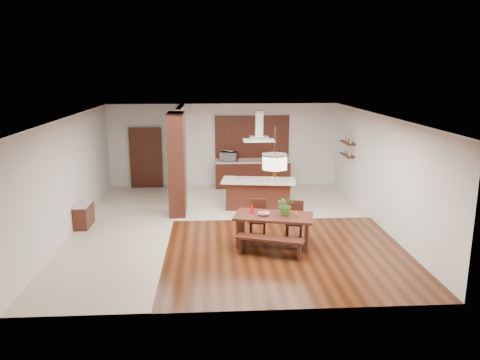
{
  "coord_description": "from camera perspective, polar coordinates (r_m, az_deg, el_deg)",
  "views": [
    {
      "loc": [
        -0.43,
        -11.78,
        4.03
      ],
      "look_at": [
        0.3,
        0.0,
        1.25
      ],
      "focal_mm": 35.0,
      "sensor_mm": 36.0,
      "label": 1
    }
  ],
  "objects": [
    {
      "name": "shelf_lower",
      "position": [
        15.24,
        12.91,
        2.98
      ],
      "size": [
        0.26,
        0.9,
        0.04
      ],
      "primitive_type": "cube",
      "color": "black",
      "rests_on": "room_shell"
    },
    {
      "name": "hallway_doorway",
      "position": [
        16.61,
        -11.36,
        2.66
      ],
      "size": [
        1.1,
        0.2,
        2.1
      ],
      "primitive_type": "cube",
      "color": "black",
      "rests_on": "ground"
    },
    {
      "name": "microwave",
      "position": [
        16.24,
        -1.37,
        2.89
      ],
      "size": [
        0.66,
        0.54,
        0.31
      ],
      "primitive_type": "imported",
      "rotation": [
        0.0,
        0.0,
        -0.31
      ],
      "color": "#AFB1B6",
      "rests_on": "rear_counter"
    },
    {
      "name": "napkin_cone",
      "position": [
        11.01,
        1.46,
        -3.46
      ],
      "size": [
        0.16,
        0.16,
        0.23
      ],
      "primitive_type": "cone",
      "rotation": [
        0.0,
        0.0,
        -0.07
      ],
      "color": "#A80C0D",
      "rests_on": "dining_table"
    },
    {
      "name": "island_cup",
      "position": [
        13.72,
        4.0,
        0.19
      ],
      "size": [
        0.14,
        0.14,
        0.1
      ],
      "primitive_type": "imported",
      "rotation": [
        0.0,
        0.0,
        0.13
      ],
      "color": "silver",
      "rests_on": "kitchen_island"
    },
    {
      "name": "partition_pier",
      "position": [
        13.27,
        -7.68,
        1.92
      ],
      "size": [
        0.45,
        1.0,
        2.9
      ],
      "primitive_type": "cube",
      "color": "black",
      "rests_on": "ground"
    },
    {
      "name": "dining_chair_left",
      "position": [
        11.58,
        2.18,
        -4.72
      ],
      "size": [
        0.47,
        0.47,
        0.92
      ],
      "primitive_type": null,
      "rotation": [
        0.0,
        0.0,
        -0.17
      ],
      "color": "black",
      "rests_on": "ground"
    },
    {
      "name": "kitchen_island",
      "position": [
        13.88,
        2.25,
        -1.68
      ],
      "size": [
        2.26,
        1.23,
        0.89
      ],
      "rotation": [
        0.0,
        0.0,
        -0.14
      ],
      "color": "black",
      "rests_on": "ground"
    },
    {
      "name": "soffit_band",
      "position": [
        11.84,
        -1.46,
        7.7
      ],
      "size": [
        8.0,
        9.0,
        0.02
      ],
      "primitive_type": "cube",
      "color": "#37180D",
      "rests_on": "room_shell"
    },
    {
      "name": "dining_chair_right",
      "position": [
        11.49,
        6.64,
        -4.93
      ],
      "size": [
        0.5,
        0.5,
        0.92
      ],
      "primitive_type": null,
      "rotation": [
        0.0,
        0.0,
        -0.26
      ],
      "color": "black",
      "rests_on": "ground"
    },
    {
      "name": "dining_table",
      "position": [
        10.98,
        4.1,
        -5.26
      ],
      "size": [
        1.96,
        1.31,
        0.75
      ],
      "rotation": [
        0.0,
        0.0,
        -0.25
      ],
      "color": "black",
      "rests_on": "ground"
    },
    {
      "name": "tile_hallway",
      "position": [
        12.66,
        -13.98,
        -5.69
      ],
      "size": [
        2.5,
        9.0,
        0.01
      ],
      "primitive_type": "cube",
      "color": "beige",
      "rests_on": "ground"
    },
    {
      "name": "shelf_upper",
      "position": [
        15.18,
        12.99,
        4.47
      ],
      "size": [
        0.26,
        0.9,
        0.04
      ],
      "primitive_type": "cube",
      "color": "black",
      "rests_on": "room_shell"
    },
    {
      "name": "gold_ornament",
      "position": [
        10.79,
        6.82,
        -4.26
      ],
      "size": [
        0.09,
        0.09,
        0.11
      ],
      "primitive_type": "cylinder",
      "rotation": [
        0.0,
        0.0,
        -0.28
      ],
      "color": "gold",
      "rests_on": "dining_table"
    },
    {
      "name": "partition_stub",
      "position": [
        15.33,
        -7.14,
        3.47
      ],
      "size": [
        0.18,
        2.4,
        2.9
      ],
      "primitive_type": "cube",
      "color": "silver",
      "rests_on": "ground"
    },
    {
      "name": "kitchen_window",
      "position": [
        16.46,
        1.47,
        5.29
      ],
      "size": [
        2.6,
        0.08,
        1.5
      ],
      "primitive_type": "cube",
      "color": "#9B622E",
      "rests_on": "room_shell"
    },
    {
      "name": "pendant_lantern",
      "position": [
        10.56,
        4.25,
        3.49
      ],
      "size": [
        0.64,
        0.64,
        1.31
      ],
      "primitive_type": null,
      "color": "#F2EAB9",
      "rests_on": "room_shell"
    },
    {
      "name": "hallway_console",
      "position": [
        12.99,
        -18.51,
        -4.07
      ],
      "size": [
        0.37,
        0.88,
        0.63
      ],
      "primitive_type": "cube",
      "color": "black",
      "rests_on": "ground"
    },
    {
      "name": "fruit_bowl",
      "position": [
        10.87,
        2.92,
        -4.17
      ],
      "size": [
        0.3,
        0.3,
        0.06
      ],
      "primitive_type": "imported",
      "rotation": [
        0.0,
        0.0,
        0.21
      ],
      "color": "beige",
      "rests_on": "dining_table"
    },
    {
      "name": "room_shell",
      "position": [
        11.95,
        -1.44,
        3.77
      ],
      "size": [
        9.0,
        9.04,
        2.92
      ],
      "color": "#321609",
      "rests_on": "ground"
    },
    {
      "name": "dining_bench",
      "position": [
        10.49,
        3.66,
        -8.12
      ],
      "size": [
        1.54,
        0.82,
        0.43
      ],
      "primitive_type": null,
      "rotation": [
        0.0,
        0.0,
        -0.34
      ],
      "color": "black",
      "rests_on": "ground"
    },
    {
      "name": "tile_kitchen",
      "position": [
        14.93,
        3.05,
        -2.4
      ],
      "size": [
        5.5,
        4.0,
        0.01
      ],
      "primitive_type": "cube",
      "color": "beige",
      "rests_on": "ground"
    },
    {
      "name": "range_hood",
      "position": [
        13.5,
        2.33,
        6.59
      ],
      "size": [
        0.9,
        0.55,
        0.87
      ],
      "primitive_type": null,
      "color": "silver",
      "rests_on": "room_shell"
    },
    {
      "name": "rear_counter",
      "position": [
        16.43,
        1.53,
        0.76
      ],
      "size": [
        2.6,
        0.62,
        0.95
      ],
      "color": "black",
      "rests_on": "ground"
    },
    {
      "name": "foliage_plant",
      "position": [
        10.89,
        5.58,
        -3.03
      ],
      "size": [
        0.55,
        0.52,
        0.48
      ],
      "primitive_type": "imported",
      "rotation": [
        0.0,
        0.0,
        0.41
      ],
      "color": "#397326",
      "rests_on": "dining_table"
    }
  ]
}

